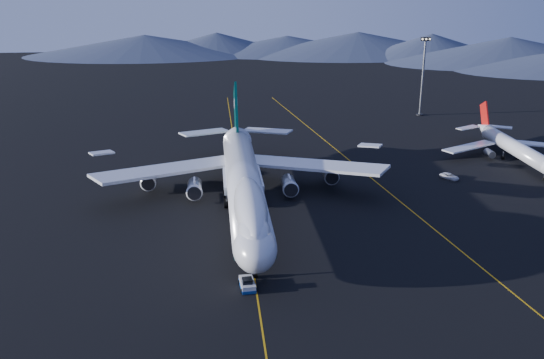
{
  "coord_description": "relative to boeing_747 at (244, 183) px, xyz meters",
  "views": [
    {
      "loc": [
        -5.37,
        -107.03,
        43.35
      ],
      "look_at": [
        5.35,
        0.71,
        6.0
      ],
      "focal_mm": 40.0,
      "sensor_mm": 36.0,
      "label": 1
    }
  ],
  "objects": [
    {
      "name": "boeing_747",
      "position": [
        0.0,
        0.0,
        0.0
      ],
      "size": [
        59.62,
        72.43,
        19.37
      ],
      "color": "silver",
      "rests_on": "ground"
    },
    {
      "name": "second_jet",
      "position": [
        66.28,
        27.03,
        -2.47
      ],
      "size": [
        34.36,
        38.82,
        11.05
      ],
      "rotation": [
        0.0,
        0.0,
        0.14
      ],
      "color": "silver",
      "rests_on": "ground"
    },
    {
      "name": "taxiway_line_main",
      "position": [
        -0.0,
        -0.03,
        -5.8
      ],
      "size": [
        0.25,
        220.0,
        0.01
      ],
      "primitive_type": "cube",
      "color": "#D6970C",
      "rests_on": "ground"
    },
    {
      "name": "ground",
      "position": [
        -0.0,
        -0.03,
        -5.81
      ],
      "size": [
        500.0,
        500.0,
        0.0
      ],
      "primitive_type": "plane",
      "color": "black",
      "rests_on": "ground"
    },
    {
      "name": "pushback_tug",
      "position": [
        -1.23,
        -29.53,
        -5.25
      ],
      "size": [
        2.65,
        4.26,
        1.78
      ],
      "rotation": [
        0.0,
        0.0,
        0.09
      ],
      "color": "silver",
      "rests_on": "ground"
    },
    {
      "name": "taxiway_line_side",
      "position": [
        30.0,
        9.97,
        -5.8
      ],
      "size": [
        28.08,
        198.09,
        0.01
      ],
      "primitive_type": "cube",
      "rotation": [
        0.0,
        0.0,
        0.14
      ],
      "color": "#D6970C",
      "rests_on": "ground"
    },
    {
      "name": "floodlight_mast",
      "position": [
        60.01,
        75.83,
        6.5
      ],
      "size": [
        3.0,
        2.25,
        24.29
      ],
      "rotation": [
        0.0,
        0.0,
        -0.21
      ],
      "color": "black",
      "rests_on": "ground"
    },
    {
      "name": "service_van",
      "position": [
        46.03,
        14.47,
        -5.2
      ],
      "size": [
        3.9,
        4.82,
        1.22
      ],
      "primitive_type": "imported",
      "rotation": [
        0.0,
        0.0,
        0.51
      ],
      "color": "silver",
      "rests_on": "ground"
    }
  ]
}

